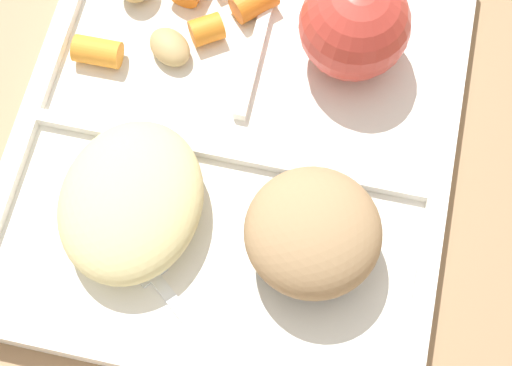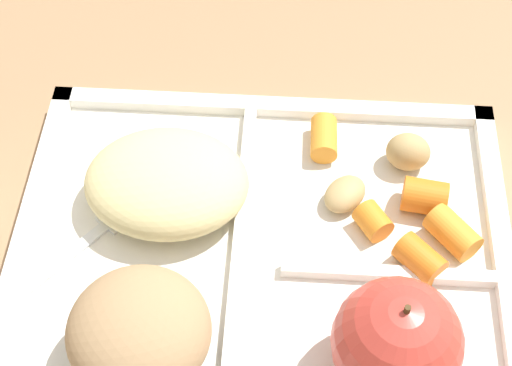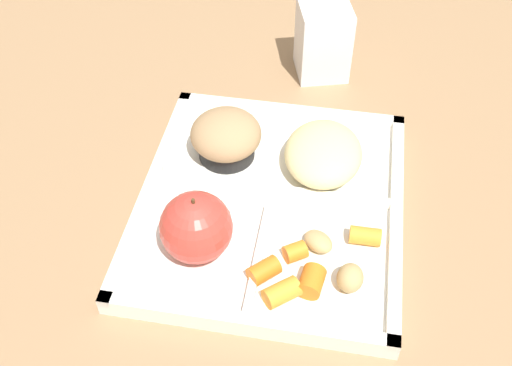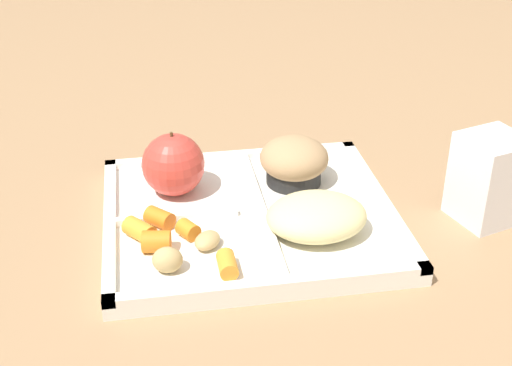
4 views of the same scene
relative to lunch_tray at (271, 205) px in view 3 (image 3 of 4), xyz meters
name	(u,v)px [view 3 (image 3 of 4)]	position (x,y,z in m)	size (l,w,h in m)	color
ground	(270,210)	(0.00, 0.00, -0.01)	(6.00, 6.00, 0.00)	#997551
lunch_tray	(271,205)	(0.00, 0.00, 0.00)	(0.33, 0.30, 0.02)	white
green_apple	(196,227)	(-0.08, 0.07, 0.04)	(0.08, 0.08, 0.08)	#C63D33
bran_muffin	(226,137)	(0.07, 0.07, 0.04)	(0.09, 0.09, 0.06)	black
carrot_slice_small	(295,252)	(-0.07, -0.04, 0.02)	(0.02, 0.02, 0.02)	orange
carrot_slice_large	(365,236)	(-0.04, -0.11, 0.02)	(0.02, 0.02, 0.03)	orange
carrot_slice_tilted	(264,271)	(-0.10, -0.01, 0.02)	(0.02, 0.02, 0.03)	orange
carrot_slice_back	(312,281)	(-0.11, -0.06, 0.02)	(0.02, 0.02, 0.03)	orange
carrot_slice_near_corner	(282,293)	(-0.13, -0.03, 0.02)	(0.02, 0.02, 0.04)	orange
potato_chunk_large	(350,278)	(-0.10, -0.10, 0.02)	(0.03, 0.03, 0.03)	tan
potato_chunk_browned	(318,242)	(-0.06, -0.06, 0.01)	(0.03, 0.03, 0.02)	tan
egg_noodle_pile	(323,153)	(0.07, -0.05, 0.03)	(0.11, 0.09, 0.04)	beige
meatball_side	(319,162)	(0.06, -0.05, 0.02)	(0.04, 0.04, 0.04)	#755B4C
meatball_center	(325,152)	(0.08, -0.05, 0.02)	(0.03, 0.03, 0.03)	#755B4C
plastic_fork	(299,136)	(0.12, -0.02, 0.01)	(0.10, 0.12, 0.00)	white
milk_carton	(323,40)	(0.28, -0.03, 0.04)	(0.07, 0.07, 0.11)	white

